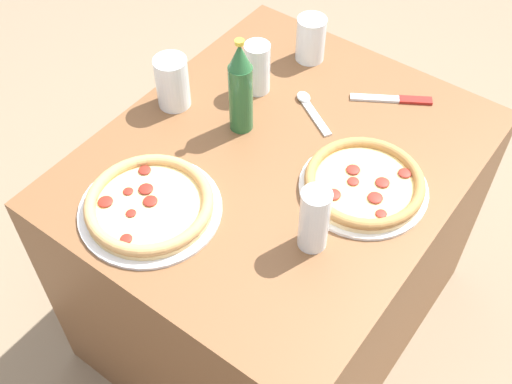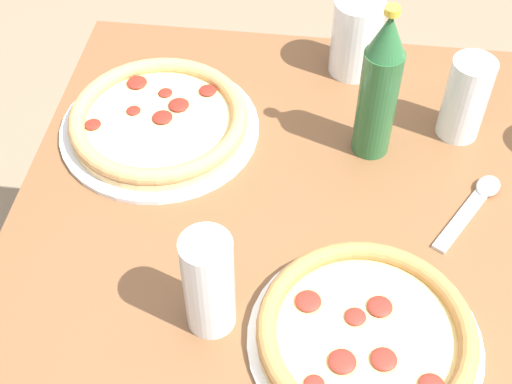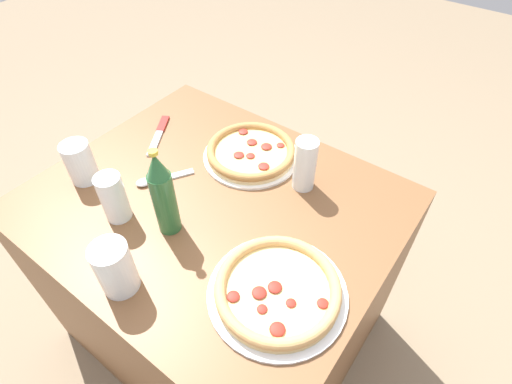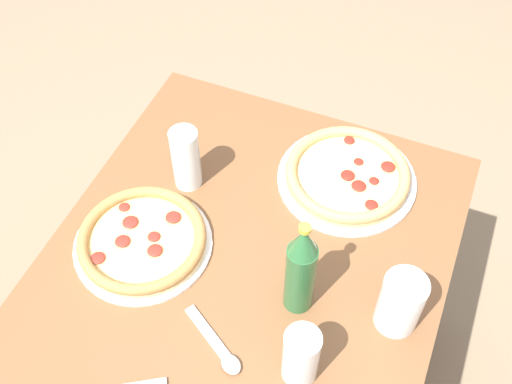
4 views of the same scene
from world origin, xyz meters
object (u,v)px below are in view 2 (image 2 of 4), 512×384
glass_red_wine (209,288)px  glass_iced_tea (356,39)px  pizza_pepperoni (159,121)px  pizza_salami (366,335)px  beer_bottle (379,87)px  glass_mango_juice (465,102)px  spoon (477,201)px

glass_red_wine → glass_iced_tea: glass_red_wine is taller
pizza_pepperoni → glass_iced_tea: (-0.30, -0.19, 0.04)m
pizza_salami → glass_red_wine: bearing=-3.4°
pizza_salami → beer_bottle: beer_bottle is taller
beer_bottle → pizza_salami: bearing=90.0°
glass_mango_juice → beer_bottle: (0.14, 0.05, 0.06)m
pizza_pepperoni → glass_mango_juice: size_ratio=2.29×
glass_iced_tea → spoon: (-0.19, 0.28, -0.06)m
pizza_pepperoni → pizza_salami: bearing=134.0°
glass_red_wine → spoon: 0.43m
spoon → glass_mango_juice: bearing=-82.4°
pizza_pepperoni → spoon: pizza_pepperoni is taller
pizza_salami → spoon: size_ratio=1.83×
pizza_salami → glass_red_wine: (0.19, -0.01, 0.05)m
pizza_salami → glass_iced_tea: (0.03, -0.53, 0.04)m
beer_bottle → glass_mango_juice: bearing=-158.9°
pizza_salami → glass_mango_juice: bearing=-108.9°
pizza_pepperoni → spoon: bearing=169.1°
pizza_pepperoni → pizza_salami: (-0.33, 0.34, -0.00)m
glass_mango_juice → glass_iced_tea: size_ratio=1.01×
pizza_pepperoni → glass_red_wine: bearing=112.7°
beer_bottle → pizza_pepperoni: bearing=0.4°
pizza_salami → glass_iced_tea: glass_iced_tea is taller
pizza_pepperoni → glass_mango_juice: 0.47m
pizza_pepperoni → beer_bottle: (-0.33, -0.00, 0.10)m
pizza_salami → glass_mango_juice: size_ratio=2.12×
spoon → glass_iced_tea: bearing=-56.3°
glass_red_wine → beer_bottle: size_ratio=0.62×
glass_iced_tea → beer_bottle: bearing=100.1°
glass_mango_juice → spoon: glass_mango_juice is taller
beer_bottle → spoon: 0.22m
glass_iced_tea → beer_bottle: 0.20m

